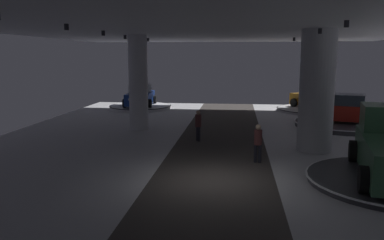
{
  "coord_description": "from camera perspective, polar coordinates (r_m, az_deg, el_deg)",
  "views": [
    {
      "loc": [
        0.81,
        -13.21,
        4.35
      ],
      "look_at": [
        -1.24,
        4.42,
        1.4
      ],
      "focal_mm": 36.66,
      "sensor_mm": 36.0,
      "label": 1
    }
  ],
  "objects": [
    {
      "name": "display_car_deep_left",
      "position": [
        32.23,
        -7.54,
        3.48
      ],
      "size": [
        2.47,
        4.34,
        1.71
      ],
      "color": "navy",
      "rests_on": "display_platform_deep_left"
    },
    {
      "name": "display_platform_deep_left",
      "position": [
        32.31,
        -7.51,
        1.9
      ],
      "size": [
        5.01,
        5.01,
        0.29
      ],
      "color": "silver",
      "rests_on": "ground"
    },
    {
      "name": "display_car_far_right",
      "position": [
        25.54,
        21.38,
        1.41
      ],
      "size": [
        4.55,
        3.21,
        1.71
      ],
      "color": "maroon",
      "rests_on": "display_platform_far_right"
    },
    {
      "name": "display_platform_deep_right",
      "position": [
        32.25,
        17.55,
        1.47
      ],
      "size": [
        6.01,
        6.01,
        0.22
      ],
      "color": "#B7B7BC",
      "rests_on": "ground"
    },
    {
      "name": "visitor_walking_near",
      "position": [
        16.15,
        9.58,
        -3.01
      ],
      "size": [
        0.32,
        0.32,
        1.59
      ],
      "color": "black",
      "rests_on": "ground"
    },
    {
      "name": "column_right",
      "position": [
        18.58,
        17.7,
        4.05
      ],
      "size": [
        1.55,
        1.55,
        5.5
      ],
      "color": "#ADADB2",
      "rests_on": "ground"
    },
    {
      "name": "column_left",
      "position": [
        23.14,
        -7.84,
        5.38
      ],
      "size": [
        1.1,
        1.1,
        5.5
      ],
      "color": "silver",
      "rests_on": "ground"
    },
    {
      "name": "ceiling_with_spotlights",
      "position": [
        13.29,
        3.19,
        14.6
      ],
      "size": [
        24.0,
        44.0,
        0.39
      ],
      "color": "silver"
    },
    {
      "name": "ground",
      "position": [
        13.94,
        2.98,
        -8.86
      ],
      "size": [
        24.0,
        44.0,
        0.06
      ],
      "color": "#B2B2B7"
    },
    {
      "name": "visitor_walking_far",
      "position": [
        19.89,
        0.91,
        -0.54
      ],
      "size": [
        0.32,
        0.32,
        1.59
      ],
      "color": "black",
      "rests_on": "ground"
    },
    {
      "name": "display_car_deep_right",
      "position": [
        32.17,
        17.59,
        3.0
      ],
      "size": [
        3.78,
        4.51,
        1.71
      ],
      "color": "#B77519",
      "rests_on": "display_platform_deep_right"
    },
    {
      "name": "display_platform_far_right",
      "position": [
        25.67,
        21.2,
        -0.57
      ],
      "size": [
        5.88,
        5.88,
        0.31
      ],
      "color": "#333338",
      "rests_on": "ground"
    }
  ]
}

